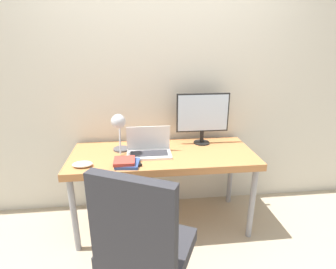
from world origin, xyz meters
The scene contains 10 objects.
ground_plane centered at (0.00, 0.00, 0.00)m, with size 12.00×12.00×0.00m, color tan.
wall_back centered at (0.00, 0.74, 1.30)m, with size 8.00×0.05×2.60m.
desk centered at (0.00, 0.34, 0.67)m, with size 1.61×0.67×0.73m.
laptop centered at (-0.12, 0.32, 0.78)m, with size 0.38×0.22×0.24m.
monitor centered at (0.40, 0.53, 1.01)m, with size 0.50×0.15×0.49m.
desk_lamp centered at (-0.37, 0.33, 0.99)m, with size 0.14×0.27×0.37m.
office_chair centered at (-0.21, -0.57, 0.57)m, with size 0.65×0.63×1.03m.
book_stack centered at (-0.31, 0.11, 0.76)m, with size 0.21×0.21×0.05m.
tv_remote centered at (-0.23, 0.14, 0.74)m, with size 0.08×0.14×0.02m.
game_controller centered at (-0.65, 0.13, 0.75)m, with size 0.16×0.10×0.04m.
Camera 1 is at (-0.19, -1.80, 1.64)m, focal length 28.00 mm.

